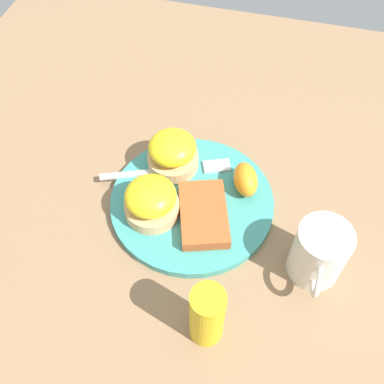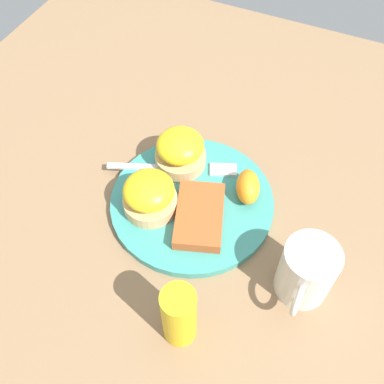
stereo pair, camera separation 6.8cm
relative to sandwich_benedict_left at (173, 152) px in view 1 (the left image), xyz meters
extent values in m
plane|color=#846647|center=(0.06, 0.05, -0.04)|extent=(1.10, 1.10, 0.00)
cylinder|color=teal|center=(0.06, 0.05, -0.04)|extent=(0.26, 0.26, 0.01)
cylinder|color=tan|center=(0.00, 0.00, -0.02)|extent=(0.08, 0.08, 0.02)
ellipsoid|color=yellow|center=(0.00, 0.00, 0.01)|extent=(0.08, 0.08, 0.04)
cylinder|color=tan|center=(0.10, 0.00, -0.02)|extent=(0.08, 0.08, 0.02)
ellipsoid|color=yellow|center=(0.10, 0.00, 0.01)|extent=(0.08, 0.08, 0.04)
cube|color=#A94D24|center=(0.09, 0.07, -0.02)|extent=(0.13, 0.10, 0.02)
ellipsoid|color=orange|center=(0.02, 0.12, -0.01)|extent=(0.07, 0.06, 0.04)
cube|color=silver|center=(0.04, -0.05, -0.03)|extent=(0.05, 0.11, 0.00)
cube|color=silver|center=(-0.01, 0.07, -0.03)|extent=(0.04, 0.05, 0.00)
cylinder|color=silver|center=(0.13, 0.24, 0.00)|extent=(0.07, 0.07, 0.09)
torus|color=silver|center=(0.17, 0.24, 0.01)|extent=(0.05, 0.01, 0.05)
cylinder|color=gold|center=(0.25, 0.12, 0.01)|extent=(0.04, 0.04, 0.11)
camera|label=1|loc=(0.45, 0.15, 0.55)|focal=42.00mm
camera|label=2|loc=(0.43, 0.21, 0.55)|focal=42.00mm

